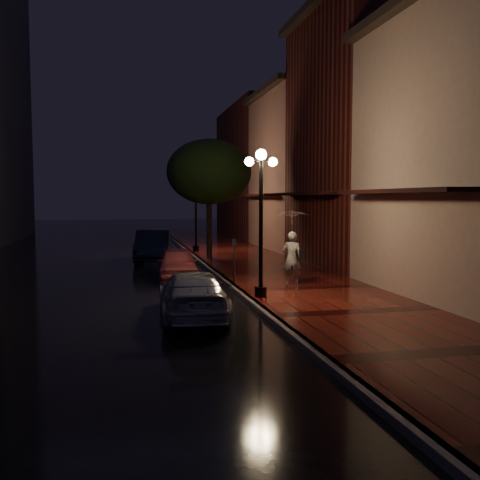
{
  "coord_description": "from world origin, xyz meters",
  "views": [
    {
      "loc": [
        -3.6,
        -20.04,
        3.03
      ],
      "look_at": [
        0.96,
        0.58,
        1.4
      ],
      "focal_mm": 40.0,
      "sensor_mm": 36.0,
      "label": 1
    }
  ],
  "objects": [
    {
      "name": "streetlamp_near",
      "position": [
        0.35,
        -5.0,
        2.6
      ],
      "size": [
        0.96,
        0.36,
        4.31
      ],
      "color": "black",
      "rests_on": "sidewalk"
    },
    {
      "name": "navy_car",
      "position": [
        -2.15,
        6.26,
        0.75
      ],
      "size": [
        2.07,
        4.71,
        1.51
      ],
      "primitive_type": "imported",
      "rotation": [
        0.0,
        0.0,
        -0.11
      ],
      "color": "black",
      "rests_on": "ground"
    },
    {
      "name": "parking_meter",
      "position": [
        0.15,
        -2.13,
        1.06
      ],
      "size": [
        0.16,
        0.13,
        1.5
      ],
      "rotation": [
        0.0,
        0.0,
        -0.21
      ],
      "color": "black",
      "rests_on": "sidewalk"
    },
    {
      "name": "woman_with_umbrella",
      "position": [
        1.92,
        -3.1,
        1.81
      ],
      "size": [
        1.04,
        1.07,
        2.52
      ],
      "rotation": [
        0.0,
        0.0,
        2.82
      ],
      "color": "white",
      "rests_on": "sidewalk"
    },
    {
      "name": "storefront_far",
      "position": [
        7.0,
        10.0,
        4.5
      ],
      "size": [
        5.0,
        8.0,
        9.0
      ],
      "primitive_type": "cube",
      "color": "#8C5951",
      "rests_on": "ground"
    },
    {
      "name": "street_tree",
      "position": [
        0.61,
        5.99,
        4.24
      ],
      "size": [
        4.16,
        4.16,
        5.8
      ],
      "color": "black",
      "rests_on": "sidewalk"
    },
    {
      "name": "silver_car",
      "position": [
        -1.86,
        -6.59,
        0.59
      ],
      "size": [
        1.86,
        4.16,
        1.18
      ],
      "primitive_type": "imported",
      "rotation": [
        0.0,
        0.0,
        3.09
      ],
      "color": "#ADACB4",
      "rests_on": "ground"
    },
    {
      "name": "streetlamp_far",
      "position": [
        0.35,
        9.0,
        2.6
      ],
      "size": [
        0.96,
        0.36,
        4.31
      ],
      "color": "black",
      "rests_on": "sidewalk"
    },
    {
      "name": "storefront_mid",
      "position": [
        7.0,
        2.0,
        5.5
      ],
      "size": [
        5.0,
        8.0,
        11.0
      ],
      "primitive_type": "cube",
      "color": "#511914",
      "rests_on": "ground"
    },
    {
      "name": "sidewalk",
      "position": [
        2.25,
        0.0,
        0.07
      ],
      "size": [
        4.5,
        60.0,
        0.15
      ],
      "primitive_type": "cube",
      "color": "#480E0C",
      "rests_on": "ground"
    },
    {
      "name": "curb",
      "position": [
        0.0,
        0.0,
        0.07
      ],
      "size": [
        0.25,
        60.0,
        0.15
      ],
      "primitive_type": "cube",
      "color": "#595451",
      "rests_on": "ground"
    },
    {
      "name": "pink_car",
      "position": [
        -1.6,
        -0.2,
        0.61
      ],
      "size": [
        1.69,
        3.69,
        1.23
      ],
      "primitive_type": "imported",
      "rotation": [
        0.0,
        0.0,
        -0.07
      ],
      "color": "#C85258",
      "rests_on": "ground"
    },
    {
      "name": "storefront_extra",
      "position": [
        7.0,
        20.0,
        5.0
      ],
      "size": [
        5.0,
        12.0,
        10.0
      ],
      "primitive_type": "cube",
      "color": "#511914",
      "rests_on": "ground"
    },
    {
      "name": "ground",
      "position": [
        0.0,
        0.0,
        0.0
      ],
      "size": [
        120.0,
        120.0,
        0.0
      ],
      "primitive_type": "plane",
      "color": "black",
      "rests_on": "ground"
    }
  ]
}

